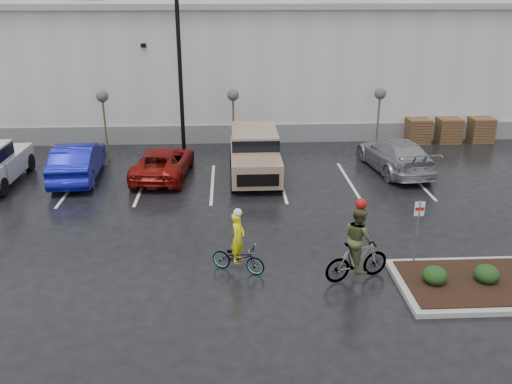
{
  "coord_description": "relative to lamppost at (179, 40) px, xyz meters",
  "views": [
    {
      "loc": [
        -1.75,
        -14.15,
        8.1
      ],
      "look_at": [
        -0.83,
        3.52,
        1.3
      ],
      "focal_mm": 38.0,
      "sensor_mm": 36.0,
      "label": 1
    }
  ],
  "objects": [
    {
      "name": "pallet_stack_b",
      "position": [
        14.2,
        2.0,
        -5.01
      ],
      "size": [
        1.2,
        1.2,
        1.35
      ],
      "primitive_type": "cube",
      "color": "#4E321F",
      "rests_on": "ground"
    },
    {
      "name": "shrub_a",
      "position": [
        8.0,
        -13.0,
        -5.27
      ],
      "size": [
        0.7,
        0.7,
        0.52
      ],
      "primitive_type": "ellipsoid",
      "color": "#183412",
      "rests_on": "curb_island"
    },
    {
      "name": "cyclist_hivis",
      "position": [
        2.47,
        -11.73,
        -5.04
      ],
      "size": [
        1.78,
        1.23,
        2.04
      ],
      "rotation": [
        0.0,
        0.0,
        1.14
      ],
      "color": "#3F3F44",
      "rests_on": "ground"
    },
    {
      "name": "sapling_east",
      "position": [
        10.0,
        1.0,
        -2.96
      ],
      "size": [
        0.6,
        0.6,
        3.2
      ],
      "color": "#4E321F",
      "rests_on": "ground"
    },
    {
      "name": "wooded_ridge",
      "position": [
        4.0,
        33.0,
        -2.69
      ],
      "size": [
        80.0,
        25.0,
        6.0
      ],
      "primitive_type": "cube",
      "color": "#243E1A",
      "rests_on": "ground"
    },
    {
      "name": "pallet_stack_a",
      "position": [
        12.5,
        2.0,
        -5.01
      ],
      "size": [
        1.2,
        1.2,
        1.35
      ],
      "primitive_type": "cube",
      "color": "#4E321F",
      "rests_on": "ground"
    },
    {
      "name": "suv_tan",
      "position": [
        3.39,
        -3.23,
        -4.66
      ],
      "size": [
        2.2,
        5.1,
        2.06
      ],
      "primitive_type": null,
      "color": "#9E816B",
      "rests_on": "ground"
    },
    {
      "name": "cyclist_olive",
      "position": [
        5.9,
        -12.36,
        -4.77
      ],
      "size": [
        2.03,
        1.12,
        2.53
      ],
      "rotation": [
        0.0,
        0.0,
        1.87
      ],
      "color": "#3F3F44",
      "rests_on": "ground"
    },
    {
      "name": "ground",
      "position": [
        4.0,
        -12.0,
        -5.69
      ],
      "size": [
        120.0,
        120.0,
        0.0
      ],
      "primitive_type": "plane",
      "color": "black",
      "rests_on": "ground"
    },
    {
      "name": "lamppost",
      "position": [
        0.0,
        0.0,
        0.0
      ],
      "size": [
        0.5,
        1.0,
        9.22
      ],
      "color": "black",
      "rests_on": "ground"
    },
    {
      "name": "fire_lane_sign",
      "position": [
        7.8,
        -11.8,
        -4.28
      ],
      "size": [
        0.3,
        0.05,
        2.2
      ],
      "color": "gray",
      "rests_on": "ground"
    },
    {
      "name": "pallet_stack_c",
      "position": [
        16.0,
        2.0,
        -5.01
      ],
      "size": [
        1.2,
        1.2,
        1.35
      ],
      "primitive_type": "cube",
      "color": "#4E321F",
      "rests_on": "ground"
    },
    {
      "name": "car_red",
      "position": [
        -0.69,
        -2.96,
        -5.02
      ],
      "size": [
        2.7,
        4.99,
        1.33
      ],
      "primitive_type": "imported",
      "rotation": [
        0.0,
        0.0,
        3.04
      ],
      "color": "maroon",
      "rests_on": "ground"
    },
    {
      "name": "car_blue",
      "position": [
        -4.43,
        -2.98,
        -4.86
      ],
      "size": [
        2.07,
        5.09,
        1.64
      ],
      "primitive_type": "imported",
      "rotation": [
        0.0,
        0.0,
        3.21
      ],
      "color": "#0C0F87",
      "rests_on": "ground"
    },
    {
      "name": "shrub_b",
      "position": [
        9.5,
        -13.0,
        -5.27
      ],
      "size": [
        0.7,
        0.7,
        0.52
      ],
      "primitive_type": "ellipsoid",
      "color": "#183412",
      "rests_on": "curb_island"
    },
    {
      "name": "warehouse",
      "position": [
        4.0,
        9.99,
        -2.04
      ],
      "size": [
        60.5,
        15.5,
        7.2
      ],
      "color": "silver",
      "rests_on": "ground"
    },
    {
      "name": "car_far_silver",
      "position": [
        9.88,
        -2.63,
        -4.92
      ],
      "size": [
        2.84,
        5.5,
        1.52
      ],
      "primitive_type": "imported",
      "rotation": [
        0.0,
        0.0,
        3.28
      ],
      "color": "#9A9CA1",
      "rests_on": "ground"
    },
    {
      "name": "sapling_west",
      "position": [
        -4.0,
        1.0,
        -2.96
      ],
      "size": [
        0.6,
        0.6,
        3.2
      ],
      "color": "#4E321F",
      "rests_on": "ground"
    },
    {
      "name": "sapling_mid",
      "position": [
        2.5,
        1.0,
        -2.96
      ],
      "size": [
        0.6,
        0.6,
        3.2
      ],
      "color": "#4E321F",
      "rests_on": "ground"
    }
  ]
}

